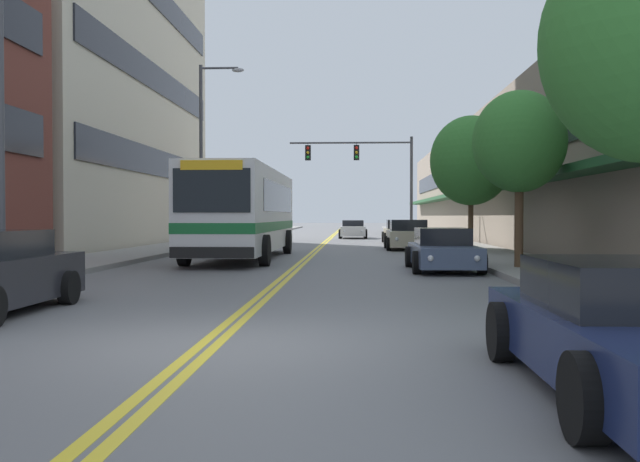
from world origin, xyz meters
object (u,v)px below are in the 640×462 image
object	(u,v)px
car_champagne_parked_right_far	(408,236)
street_tree_right_mid	(519,142)
city_bus	(245,209)
car_slate_blue_parked_right_end	(443,251)
traffic_signal_mast	(369,166)
street_lamp_left_far	(207,142)
car_beige_parked_right_mid	(400,232)
car_white_moving_lead	(353,230)
car_navy_parked_right_foreground	(637,331)
street_lamp_left_near	(17,64)
street_tree_right_far	(471,161)
car_red_parked_left_mid	(249,233)

from	to	relation	value
car_champagne_parked_right_far	street_tree_right_mid	xyz separation A→B (m)	(2.07, -13.62, 3.01)
city_bus	car_champagne_parked_right_far	world-z (taller)	city_bus
city_bus	car_slate_blue_parked_right_end	xyz separation A→B (m)	(6.68, -5.65, -1.26)
traffic_signal_mast	street_lamp_left_far	xyz separation A→B (m)	(-7.65, -10.90, 0.39)
car_beige_parked_right_mid	car_white_moving_lead	world-z (taller)	car_beige_parked_right_mid
street_tree_right_mid	city_bus	bearing A→B (deg)	144.08
car_slate_blue_parked_right_end	street_tree_right_mid	xyz separation A→B (m)	(2.03, -0.66, 3.08)
city_bus	car_navy_parked_right_foreground	world-z (taller)	city_bus
street_lamp_left_near	street_tree_right_mid	size ratio (longest dim) A/B	1.56
street_lamp_left_far	street_lamp_left_near	bearing A→B (deg)	-89.72
car_beige_parked_right_mid	city_bus	bearing A→B (deg)	-114.05
street_lamp_left_far	street_tree_right_mid	size ratio (longest dim) A/B	1.72
car_navy_parked_right_foreground	car_slate_blue_parked_right_end	world-z (taller)	car_slate_blue_parked_right_end
city_bus	car_slate_blue_parked_right_end	bearing A→B (deg)	-40.22
car_slate_blue_parked_right_end	street_tree_right_far	bearing A→B (deg)	75.64
traffic_signal_mast	street_tree_right_mid	distance (m)	23.53
city_bus	street_tree_right_mid	distance (m)	10.91
car_beige_parked_right_mid	car_slate_blue_parked_right_end	bearing A→B (deg)	-90.14
car_champagne_parked_right_far	street_tree_right_mid	distance (m)	14.10
car_navy_parked_right_foreground	car_slate_blue_parked_right_end	distance (m)	14.43
city_bus	street_tree_right_far	bearing A→B (deg)	17.31
city_bus	car_red_parked_left_mid	xyz separation A→B (m)	(-1.96, 14.15, -1.22)
car_navy_parked_right_foreground	traffic_signal_mast	xyz separation A→B (m)	(-1.70, 36.97, 4.05)
car_white_moving_lead	street_tree_right_far	size ratio (longest dim) A/B	0.77
car_white_moving_lead	street_lamp_left_near	bearing A→B (deg)	-100.12
car_red_parked_left_mid	street_lamp_left_far	distance (m)	9.29
car_red_parked_left_mid	traffic_signal_mast	size ratio (longest dim) A/B	0.59
car_navy_parked_right_foreground	street_lamp_left_near	bearing A→B (deg)	140.97
car_beige_parked_right_mid	car_slate_blue_parked_right_end	size ratio (longest dim) A/B	1.05
car_champagne_parked_right_far	city_bus	bearing A→B (deg)	-132.27
car_navy_parked_right_foreground	car_beige_parked_right_mid	distance (m)	35.16
car_slate_blue_parked_right_end	street_lamp_left_far	xyz separation A→B (m)	(-9.39, 11.65, 4.43)
car_beige_parked_right_mid	street_tree_right_mid	size ratio (longest dim) A/B	0.99
street_tree_right_mid	street_tree_right_far	size ratio (longest dim) A/B	0.90
car_red_parked_left_mid	car_slate_blue_parked_right_end	bearing A→B (deg)	-66.41
car_champagne_parked_right_far	street_lamp_left_near	distance (m)	22.30
car_slate_blue_parked_right_end	street_lamp_left_near	world-z (taller)	street_lamp_left_near
car_slate_blue_parked_right_end	street_tree_right_far	xyz separation A→B (m)	(2.15, 8.40, 3.26)
car_champagne_parked_right_far	car_slate_blue_parked_right_end	xyz separation A→B (m)	(0.04, -12.96, -0.07)
street_lamp_left_far	city_bus	bearing A→B (deg)	-65.70
city_bus	street_tree_right_mid	bearing A→B (deg)	-35.92
city_bus	car_navy_parked_right_foreground	xyz separation A→B (m)	(6.64, -20.08, -1.28)
car_white_moving_lead	street_lamp_left_near	size ratio (longest dim) A/B	0.55
street_lamp_left_near	street_tree_right_mid	world-z (taller)	street_lamp_left_near
car_red_parked_left_mid	street_lamp_left_far	size ratio (longest dim) A/B	0.52
traffic_signal_mast	street_tree_right_far	bearing A→B (deg)	-74.60
car_navy_parked_right_foreground	car_champagne_parked_right_far	xyz separation A→B (m)	(0.01, 27.39, 0.09)
car_beige_parked_right_mid	car_white_moving_lead	size ratio (longest dim) A/B	1.15
car_slate_blue_parked_right_end	traffic_signal_mast	bearing A→B (deg)	94.42
car_beige_parked_right_mid	street_lamp_left_near	world-z (taller)	street_lamp_left_near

